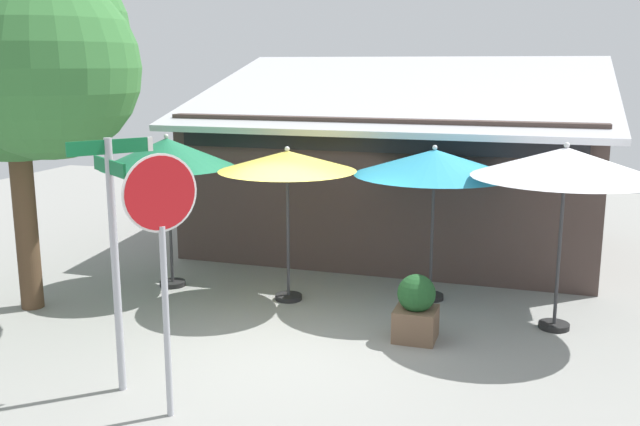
{
  "coord_description": "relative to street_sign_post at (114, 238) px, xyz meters",
  "views": [
    {
      "loc": [
        3.24,
        -8.64,
        3.77
      ],
      "look_at": [
        0.1,
        1.2,
        1.6
      ],
      "focal_mm": 39.82,
      "sensor_mm": 36.0,
      "label": 1
    }
  ],
  "objects": [
    {
      "name": "ground_plane",
      "position": [
        1.35,
        1.93,
        -1.89
      ],
      "size": [
        28.0,
        28.0,
        0.1
      ],
      "primitive_type": "cube",
      "color": "gray"
    },
    {
      "name": "cafe_building",
      "position": [
        1.69,
        7.77,
        -0.33
      ],
      "size": [
        8.28,
        5.47,
        3.95
      ],
      "color": "#473833",
      "rests_on": "ground"
    },
    {
      "name": "street_sign_post",
      "position": [
        0.0,
        0.0,
        0.0
      ],
      "size": [
        0.76,
        0.81,
        2.98
      ],
      "color": "#A8AAB2",
      "rests_on": "ground"
    },
    {
      "name": "stop_sign",
      "position": [
        0.86,
        -0.4,
        0.2
      ],
      "size": [
        0.49,
        0.68,
        2.89
      ],
      "color": "#A8AAB2",
      "rests_on": "ground"
    },
    {
      "name": "patio_umbrella_forest_green_left",
      "position": [
        -1.43,
        3.74,
        0.47
      ],
      "size": [
        2.24,
        2.24,
        2.64
      ],
      "color": "black",
      "rests_on": "ground"
    },
    {
      "name": "patio_umbrella_mustard_center",
      "position": [
        0.74,
        3.67,
        0.42
      ],
      "size": [
        2.19,
        2.19,
        2.51
      ],
      "color": "black",
      "rests_on": "ground"
    },
    {
      "name": "patio_umbrella_teal_right",
      "position": [
        2.94,
        4.4,
        0.4
      ],
      "size": [
        2.56,
        2.56,
        2.53
      ],
      "color": "black",
      "rests_on": "ground"
    },
    {
      "name": "patio_umbrella_ivory_far_right",
      "position": [
        4.87,
        3.63,
        0.58
      ],
      "size": [
        2.6,
        2.6,
        2.72
      ],
      "color": "black",
      "rests_on": "ground"
    },
    {
      "name": "shade_tree",
      "position": [
        -2.72,
        1.96,
        2.12
      ],
      "size": [
        3.99,
        3.5,
        5.82
      ],
      "color": "brown",
      "rests_on": "ground"
    },
    {
      "name": "sidewalk_planter",
      "position": [
        3.02,
        2.59,
        -1.39
      ],
      "size": [
        0.58,
        0.58,
        0.94
      ],
      "color": "brown",
      "rests_on": "ground"
    }
  ]
}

